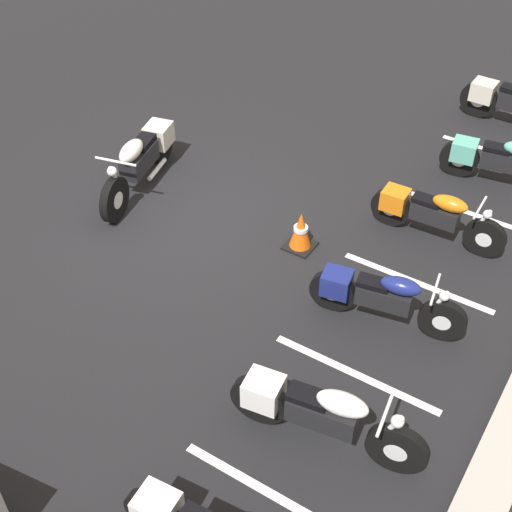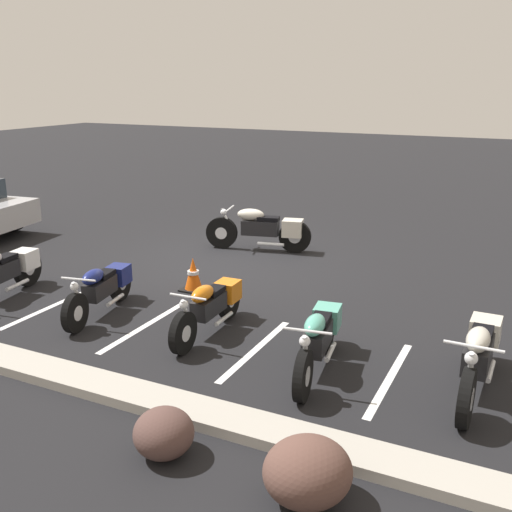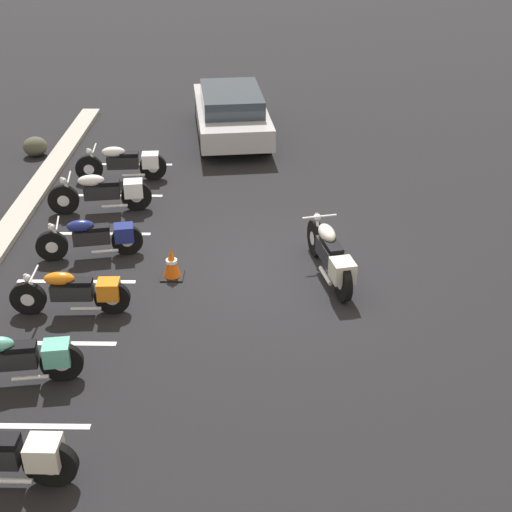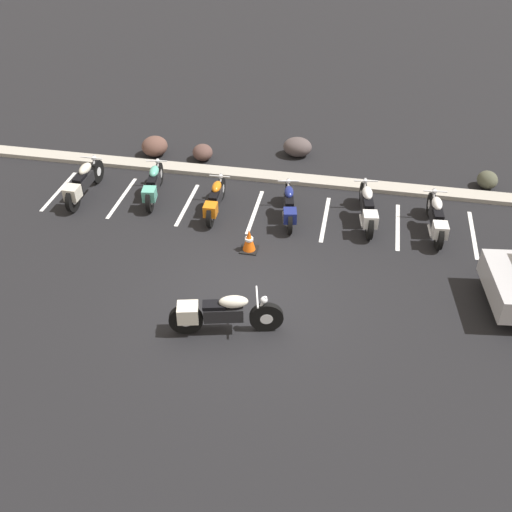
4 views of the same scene
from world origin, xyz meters
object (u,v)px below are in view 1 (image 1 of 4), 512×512
Objects in this scene: motorcycle_cream_featured at (141,158)px; traffic_cone at (301,231)px; parked_bike_1 at (501,161)px; parked_bike_2 at (431,213)px; parked_bike_3 at (379,296)px; parked_bike_4 at (317,412)px.

motorcycle_cream_featured is 2.81m from traffic_cone.
traffic_cone is (2.96, -1.82, -0.15)m from parked_bike_1.
parked_bike_3 is at bearing -89.11° from parked_bike_2.
motorcycle_cream_featured is 1.15× the size of parked_bike_2.
parked_bike_1 is at bearing 75.19° from parked_bike_2.
parked_bike_3 is 1.96m from parked_bike_4.
parked_bike_4 is (2.68, 4.51, -0.03)m from motorcycle_cream_featured.
parked_bike_1 is 1.04× the size of parked_bike_2.
motorcycle_cream_featured is 3.84× the size of traffic_cone.
parked_bike_2 is at bearing 85.68° from parked_bike_4.
parked_bike_3 is 0.91× the size of parked_bike_4.
parked_bike_4 reaches higher than parked_bike_3.
parked_bike_2 is (1.79, -0.41, -0.02)m from parked_bike_1.
parked_bike_4 is at bearing 32.51° from traffic_cone.
traffic_cone is (1.17, -1.41, -0.13)m from parked_bike_2.
parked_bike_3 is 3.32× the size of traffic_cone.
parked_bike_1 reaches higher than traffic_cone.
traffic_cone is at bearing 143.60° from parked_bike_3.
motorcycle_cream_featured reaches higher than parked_bike_2.
parked_bike_4 is (5.63, -0.12, 0.02)m from parked_bike_1.
parked_bike_2 is at bearing 129.70° from traffic_cone.
parked_bike_1 is 0.95× the size of parked_bike_4.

